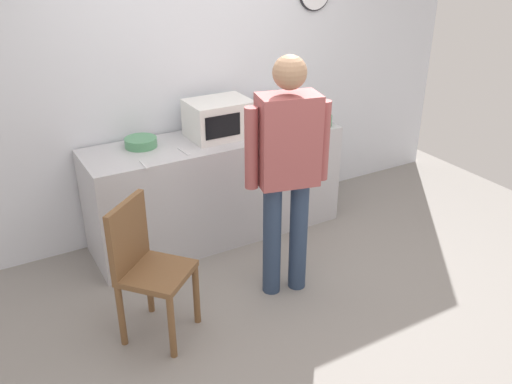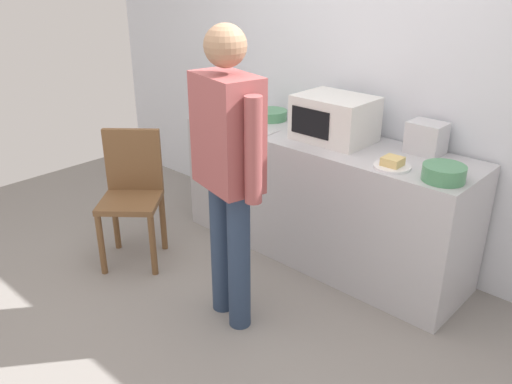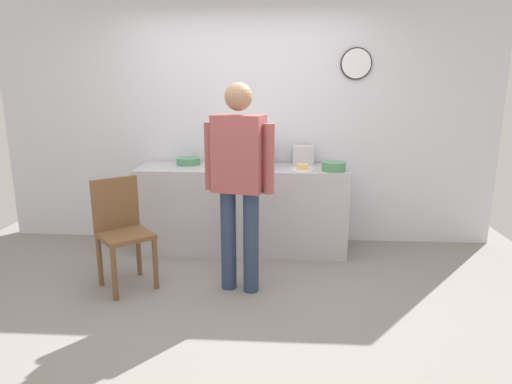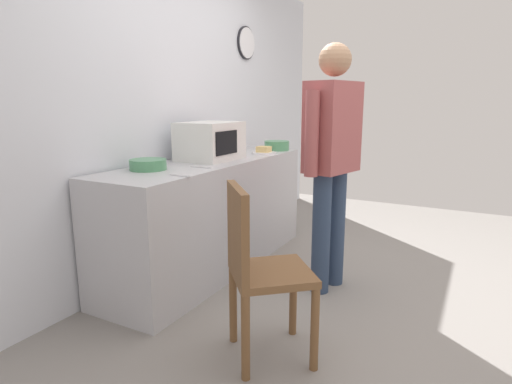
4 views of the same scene
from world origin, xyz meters
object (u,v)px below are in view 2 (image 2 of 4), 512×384
object	(u,v)px
wooden_chair	(132,190)
salad_bowl	(271,115)
spoon_utensil	(272,133)
person_standing	(228,161)
fork_utensil	(227,126)
sandwich_plate	(392,164)
toaster	(426,138)
microwave	(335,118)
cereal_bowl	(444,173)

from	to	relation	value
wooden_chair	salad_bowl	bearing A→B (deg)	70.52
spoon_utensil	person_standing	distance (m)	0.93
fork_utensil	spoon_utensil	world-z (taller)	same
spoon_utensil	wooden_chair	bearing A→B (deg)	-128.22
sandwich_plate	salad_bowl	xyz separation A→B (m)	(-1.20, 0.28, 0.01)
toaster	wooden_chair	size ratio (longest dim) A/B	0.23
microwave	cereal_bowl	xyz separation A→B (m)	(0.87, -0.18, -0.11)
fork_utensil	spoon_utensil	xyz separation A→B (m)	(0.35, 0.09, 0.00)
toaster	person_standing	world-z (taller)	person_standing
sandwich_plate	salad_bowl	world-z (taller)	salad_bowl
microwave	salad_bowl	distance (m)	0.66
sandwich_plate	spoon_utensil	distance (m)	0.96
sandwich_plate	person_standing	xyz separation A→B (m)	(-0.55, -0.81, 0.10)
microwave	wooden_chair	bearing A→B (deg)	-136.29
sandwich_plate	microwave	bearing A→B (deg)	160.58
fork_utensil	cereal_bowl	bearing A→B (deg)	3.52
salad_bowl	person_standing	world-z (taller)	person_standing
wooden_chair	spoon_utensil	bearing A→B (deg)	51.78
cereal_bowl	spoon_utensil	xyz separation A→B (m)	(-1.26, -0.00, -0.04)
toaster	fork_utensil	distance (m)	1.40
microwave	fork_utensil	distance (m)	0.81
spoon_utensil	toaster	bearing A→B (deg)	20.16
microwave	spoon_utensil	xyz separation A→B (m)	(-0.40, -0.19, -0.15)
cereal_bowl	wooden_chair	distance (m)	2.08
cereal_bowl	toaster	size ratio (longest dim) A/B	1.08
wooden_chair	sandwich_plate	bearing A→B (deg)	26.13
salad_bowl	toaster	bearing A→B (deg)	4.23
person_standing	fork_utensil	bearing A→B (deg)	136.08
sandwich_plate	spoon_utensil	world-z (taller)	sandwich_plate
microwave	salad_bowl	xyz separation A→B (m)	(-0.64, 0.08, -0.11)
fork_utensil	wooden_chair	world-z (taller)	wooden_chair
cereal_bowl	salad_bowl	bearing A→B (deg)	170.10
sandwich_plate	salad_bowl	size ratio (longest dim) A/B	0.88
fork_utensil	spoon_utensil	size ratio (longest dim) A/B	1.00
spoon_utensil	wooden_chair	xyz separation A→B (m)	(-0.62, -0.78, -0.37)
fork_utensil	wooden_chair	distance (m)	0.83
salad_bowl	fork_utensil	bearing A→B (deg)	-106.18
salad_bowl	cereal_bowl	world-z (taller)	cereal_bowl
fork_utensil	toaster	bearing A→B (deg)	18.85
sandwich_plate	spoon_utensil	size ratio (longest dim) A/B	1.30
sandwich_plate	wooden_chair	world-z (taller)	sandwich_plate
microwave	spoon_utensil	bearing A→B (deg)	-154.94
microwave	wooden_chair	xyz separation A→B (m)	(-1.01, -0.97, -0.52)
spoon_utensil	fork_utensil	bearing A→B (deg)	-164.90
sandwich_plate	toaster	xyz separation A→B (m)	(0.02, 0.37, 0.08)
microwave	fork_utensil	size ratio (longest dim) A/B	2.94
sandwich_plate	salad_bowl	bearing A→B (deg)	166.88
sandwich_plate	toaster	world-z (taller)	toaster
salad_bowl	fork_utensil	distance (m)	0.38
sandwich_plate	person_standing	world-z (taller)	person_standing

